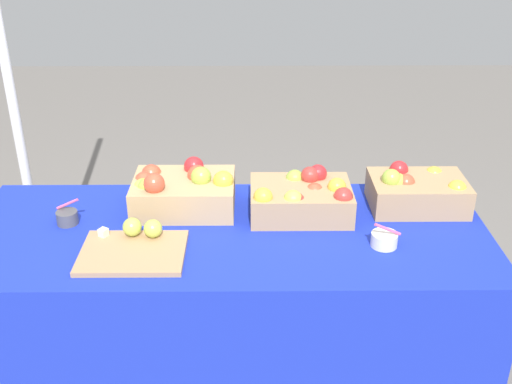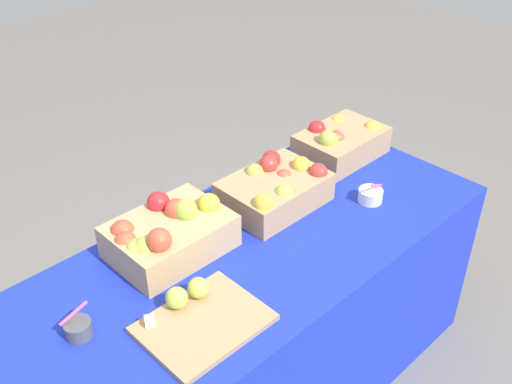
{
  "view_description": "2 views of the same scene",
  "coord_description": "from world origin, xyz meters",
  "px_view_note": "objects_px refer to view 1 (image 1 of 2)",
  "views": [
    {
      "loc": [
        0.09,
        -1.96,
        1.87
      ],
      "look_at": [
        0.11,
        0.08,
        0.85
      ],
      "focal_mm": 43.69,
      "sensor_mm": 36.0,
      "label": 1
    },
    {
      "loc": [
        -1.08,
        -1.17,
        2.04
      ],
      "look_at": [
        0.12,
        0.06,
        0.89
      ],
      "focal_mm": 42.66,
      "sensor_mm": 36.0,
      "label": 2
    }
  ],
  "objects_px": {
    "cutting_board_front": "(135,246)",
    "sample_bowl_near": "(384,239)",
    "sample_bowl_mid": "(67,217)",
    "tent_pole": "(10,86)",
    "apple_crate_left": "(417,191)",
    "apple_crate_right": "(181,190)",
    "apple_crate_middle": "(302,198)"
  },
  "relations": [
    {
      "from": "apple_crate_left",
      "to": "sample_bowl_mid",
      "type": "xyz_separation_m",
      "value": [
        -1.32,
        -0.13,
        -0.04
      ]
    },
    {
      "from": "sample_bowl_near",
      "to": "sample_bowl_mid",
      "type": "relative_size",
      "value": 1.05
    },
    {
      "from": "sample_bowl_mid",
      "to": "tent_pole",
      "type": "height_order",
      "value": "tent_pole"
    },
    {
      "from": "apple_crate_right",
      "to": "cutting_board_front",
      "type": "xyz_separation_m",
      "value": [
        -0.13,
        -0.32,
        -0.06
      ]
    },
    {
      "from": "apple_crate_right",
      "to": "tent_pole",
      "type": "relative_size",
      "value": 0.18
    },
    {
      "from": "apple_crate_middle",
      "to": "tent_pole",
      "type": "height_order",
      "value": "tent_pole"
    },
    {
      "from": "tent_pole",
      "to": "apple_crate_right",
      "type": "bearing_deg",
      "value": -30.91
    },
    {
      "from": "cutting_board_front",
      "to": "sample_bowl_near",
      "type": "distance_m",
      "value": 0.86
    },
    {
      "from": "tent_pole",
      "to": "apple_crate_left",
      "type": "bearing_deg",
      "value": -15.11
    },
    {
      "from": "apple_crate_middle",
      "to": "sample_bowl_mid",
      "type": "bearing_deg",
      "value": -175.51
    },
    {
      "from": "sample_bowl_near",
      "to": "tent_pole",
      "type": "xyz_separation_m",
      "value": [
        -1.49,
        0.75,
        0.32
      ]
    },
    {
      "from": "apple_crate_right",
      "to": "sample_bowl_mid",
      "type": "relative_size",
      "value": 3.84
    },
    {
      "from": "apple_crate_middle",
      "to": "cutting_board_front",
      "type": "distance_m",
      "value": 0.65
    },
    {
      "from": "apple_crate_left",
      "to": "cutting_board_front",
      "type": "xyz_separation_m",
      "value": [
        -1.04,
        -0.32,
        -0.05
      ]
    },
    {
      "from": "cutting_board_front",
      "to": "sample_bowl_mid",
      "type": "relative_size",
      "value": 3.52
    },
    {
      "from": "cutting_board_front",
      "to": "sample_bowl_near",
      "type": "height_order",
      "value": "sample_bowl_near"
    },
    {
      "from": "sample_bowl_mid",
      "to": "tent_pole",
      "type": "bearing_deg",
      "value": 121.49
    },
    {
      "from": "sample_bowl_near",
      "to": "apple_crate_right",
      "type": "bearing_deg",
      "value": 158.42
    },
    {
      "from": "apple_crate_middle",
      "to": "sample_bowl_near",
      "type": "relative_size",
      "value": 3.57
    },
    {
      "from": "apple_crate_left",
      "to": "sample_bowl_mid",
      "type": "relative_size",
      "value": 3.61
    },
    {
      "from": "apple_crate_middle",
      "to": "tent_pole",
      "type": "bearing_deg",
      "value": 157.37
    },
    {
      "from": "apple_crate_left",
      "to": "sample_bowl_near",
      "type": "xyz_separation_m",
      "value": [
        -0.18,
        -0.29,
        -0.04
      ]
    },
    {
      "from": "cutting_board_front",
      "to": "sample_bowl_mid",
      "type": "distance_m",
      "value": 0.34
    },
    {
      "from": "apple_crate_middle",
      "to": "apple_crate_right",
      "type": "bearing_deg",
      "value": 173.51
    },
    {
      "from": "apple_crate_left",
      "to": "sample_bowl_near",
      "type": "bearing_deg",
      "value": -121.26
    },
    {
      "from": "sample_bowl_mid",
      "to": "apple_crate_middle",
      "type": "bearing_deg",
      "value": 4.49
    },
    {
      "from": "sample_bowl_near",
      "to": "tent_pole",
      "type": "bearing_deg",
      "value": 153.45
    },
    {
      "from": "apple_crate_right",
      "to": "cutting_board_front",
      "type": "distance_m",
      "value": 0.35
    },
    {
      "from": "apple_crate_middle",
      "to": "cutting_board_front",
      "type": "height_order",
      "value": "apple_crate_middle"
    },
    {
      "from": "apple_crate_right",
      "to": "tent_pole",
      "type": "distance_m",
      "value": 0.93
    },
    {
      "from": "apple_crate_right",
      "to": "sample_bowl_near",
      "type": "distance_m",
      "value": 0.78
    },
    {
      "from": "cutting_board_front",
      "to": "tent_pole",
      "type": "xyz_separation_m",
      "value": [
        -0.64,
        0.77,
        0.33
      ]
    }
  ]
}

